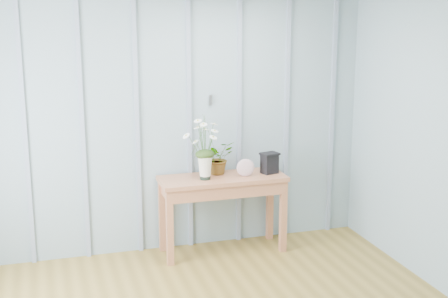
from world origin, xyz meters
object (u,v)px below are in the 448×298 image
object	(u,v)px
daisy_vase	(205,139)
carved_box	(270,163)
felt_disc_vessel	(246,168)
sideboard	(222,188)

from	to	relation	value
daisy_vase	carved_box	xyz separation A→B (m)	(0.65, 0.02, -0.28)
felt_disc_vessel	carved_box	world-z (taller)	carved_box
daisy_vase	felt_disc_vessel	distance (m)	0.49
sideboard	felt_disc_vessel	xyz separation A→B (m)	(0.21, -0.06, 0.20)
daisy_vase	carved_box	bearing A→B (deg)	2.16
carved_box	felt_disc_vessel	bearing A→B (deg)	-170.27
felt_disc_vessel	sideboard	bearing A→B (deg)	177.00
sideboard	daisy_vase	distance (m)	0.54
sideboard	carved_box	xyz separation A→B (m)	(0.47, -0.01, 0.22)
felt_disc_vessel	carved_box	size ratio (longest dim) A/B	0.85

